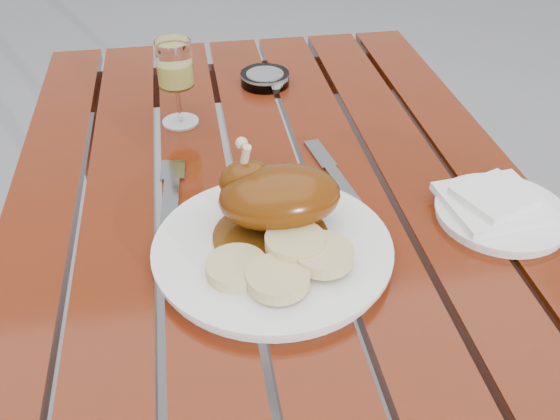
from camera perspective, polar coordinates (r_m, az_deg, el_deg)
The scene contains 10 objects.
table at distance 1.22m, azimuth -0.63°, elevation -12.46°, with size 0.80×1.20×0.75m, color maroon.
dinner_plate at distance 0.83m, azimuth -0.69°, elevation -3.68°, with size 0.32×0.32×0.02m, color white.
roast_duck at distance 0.83m, azimuth -0.50°, elevation 1.24°, with size 0.18×0.16×0.12m.
bread_dumplings at distance 0.77m, azimuth 0.31°, elevation -4.64°, with size 0.19×0.13×0.03m.
wine_glass at distance 1.12m, azimuth -9.44°, elevation 11.34°, with size 0.07×0.07×0.15m, color #F0EC6D.
side_plate at distance 0.95m, azimuth 19.56°, elevation -0.29°, with size 0.19×0.19×0.02m, color white.
napkin at distance 0.95m, azimuth 18.93°, elevation 0.66°, with size 0.14×0.13×0.01m, color white.
ashtray at distance 1.28m, azimuth -1.39°, elevation 11.93°, with size 0.10×0.10×0.02m, color #B2B7BC.
fork at distance 0.94m, azimuth -9.99°, elevation 0.68°, with size 0.02×0.19×0.01m, color gray.
knife at distance 0.97m, azimuth 5.54°, elevation 2.57°, with size 0.02×0.19×0.01m, color gray.
Camera 1 is at (-0.12, -0.79, 1.30)m, focal length 40.00 mm.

